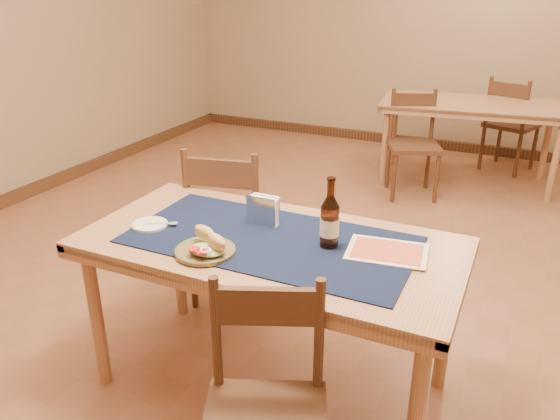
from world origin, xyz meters
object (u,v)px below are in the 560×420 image
at_px(chair_main_far, 231,222).
at_px(sandwich_plate, 207,247).
at_px(chair_main_near, 266,412).
at_px(beer_bottle, 330,221).
at_px(main_table, 270,258).
at_px(back_table, 471,111).
at_px(napkin_holder, 263,211).

relative_size(chair_main_far, sandwich_plate, 3.91).
relative_size(chair_main_near, beer_bottle, 2.98).
xyz_separation_m(sandwich_plate, beer_bottle, (0.42, 0.27, 0.08)).
bearing_deg(main_table, chair_main_far, 132.39).
bearing_deg(sandwich_plate, main_table, 52.00).
bearing_deg(back_table, chair_main_near, -92.03).
height_order(main_table, back_table, same).
bearing_deg(main_table, beer_bottle, 10.73).
distance_m(back_table, napkin_holder, 3.18).
bearing_deg(napkin_holder, back_table, 80.68).
xyz_separation_m(main_table, beer_bottle, (0.25, 0.05, 0.20)).
distance_m(main_table, chair_main_far, 0.80).
relative_size(back_table, napkin_holder, 10.76).
bearing_deg(back_table, chair_main_far, -109.46).
xyz_separation_m(chair_main_far, beer_bottle, (0.77, -0.53, 0.37)).
distance_m(chair_main_far, chair_main_near, 1.45).
xyz_separation_m(back_table, beer_bottle, (-0.17, -3.22, 0.20)).
bearing_deg(chair_main_near, sandwich_plate, 138.78).
distance_m(main_table, sandwich_plate, 0.30).
height_order(chair_main_far, beer_bottle, beer_bottle).
distance_m(main_table, napkin_holder, 0.22).
xyz_separation_m(back_table, chair_main_near, (-0.14, -3.88, -0.21)).
bearing_deg(chair_main_near, napkin_holder, 116.86).
height_order(main_table, chair_main_far, chair_main_far).
bearing_deg(chair_main_near, back_table, 87.97).
distance_m(chair_main_far, sandwich_plate, 0.92).
height_order(chair_main_far, sandwich_plate, chair_main_far).
xyz_separation_m(main_table, chair_main_near, (0.28, -0.62, -0.21)).
distance_m(back_table, beer_bottle, 3.23).
relative_size(chair_main_far, napkin_holder, 6.24).
height_order(back_table, chair_main_near, chair_main_near).
relative_size(back_table, chair_main_far, 1.72).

